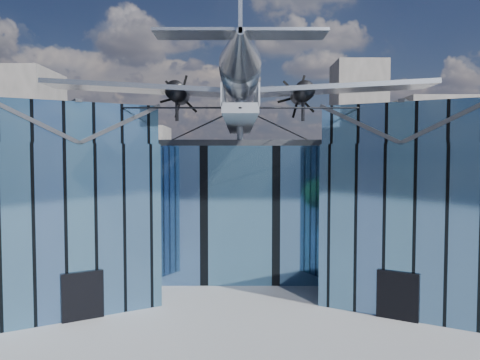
{
  "coord_description": "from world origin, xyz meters",
  "views": [
    {
      "loc": [
        -0.05,
        -29.27,
        8.84
      ],
      "look_at": [
        0.0,
        2.0,
        7.2
      ],
      "focal_mm": 35.0,
      "sensor_mm": 36.0,
      "label": 1
    }
  ],
  "objects": [
    {
      "name": "bg_towers",
      "position": [
        1.45,
        50.49,
        10.01
      ],
      "size": [
        77.0,
        24.5,
        26.0
      ],
      "color": "slate",
      "rests_on": "ground"
    },
    {
      "name": "ground_plane",
      "position": [
        0.0,
        0.0,
        0.0
      ],
      "size": [
        120.0,
        120.0,
        0.0
      ],
      "primitive_type": "plane",
      "color": "gray"
    },
    {
      "name": "museum",
      "position": [
        0.0,
        5.82,
        5.54
      ],
      "size": [
        32.88,
        24.5,
        17.6
      ],
      "color": "teal",
      "rests_on": "ground"
    }
  ]
}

